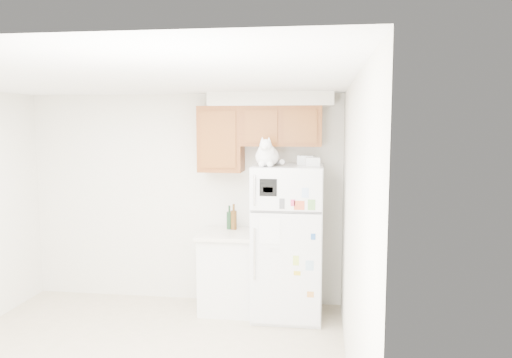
% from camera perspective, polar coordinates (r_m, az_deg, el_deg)
% --- Properties ---
extents(room_shell, '(3.84, 4.04, 2.52)m').
position_cam_1_polar(room_shell, '(4.37, -13.03, -0.13)').
color(room_shell, silver).
rests_on(room_shell, ground_plane).
extents(refrigerator, '(0.76, 0.78, 1.70)m').
position_cam_1_polar(refrigerator, '(5.59, 3.66, -7.13)').
color(refrigerator, silver).
rests_on(refrigerator, ground_plane).
extents(base_counter, '(0.64, 0.64, 0.92)m').
position_cam_1_polar(base_counter, '(5.85, -3.19, -10.45)').
color(base_counter, white).
rests_on(base_counter, ground_plane).
extents(cat, '(0.31, 0.46, 0.32)m').
position_cam_1_polar(cat, '(5.31, 1.28, 2.75)').
color(cat, white).
rests_on(cat, refrigerator).
extents(storage_box_back, '(0.21, 0.17, 0.10)m').
position_cam_1_polar(storage_box_back, '(5.56, 5.79, 2.16)').
color(storage_box_back, white).
rests_on(storage_box_back, refrigerator).
extents(storage_box_front, '(0.16, 0.13, 0.09)m').
position_cam_1_polar(storage_box_front, '(5.40, 6.47, 1.98)').
color(storage_box_front, white).
rests_on(storage_box_front, refrigerator).
extents(bottle_green, '(0.07, 0.07, 0.28)m').
position_cam_1_polar(bottle_green, '(5.87, -3.06, -4.39)').
color(bottle_green, '#19381E').
rests_on(bottle_green, base_counter).
extents(bottle_amber, '(0.07, 0.07, 0.30)m').
position_cam_1_polar(bottle_amber, '(5.84, -2.56, -4.33)').
color(bottle_amber, '#593814').
rests_on(bottle_amber, base_counter).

